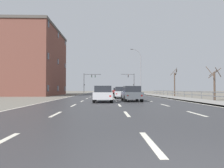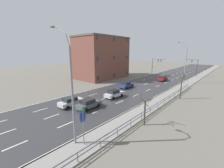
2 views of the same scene
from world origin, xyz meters
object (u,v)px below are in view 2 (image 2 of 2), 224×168
(car_far_left, at_px, (71,102))
(brick_building, at_px, (102,58))
(street_lamp_foreground, at_px, (71,90))
(car_far_right, at_px, (114,94))
(traffic_signal_right, at_px, (195,66))
(car_distant, at_px, (126,85))
(street_lamp_midground, at_px, (185,64))
(car_near_left, at_px, (88,104))
(highway_sign, at_px, (83,123))
(traffic_signal_left, at_px, (155,63))
(car_mid_centre, at_px, (163,78))

(car_far_left, bearing_deg, brick_building, 124.02)
(street_lamp_foreground, distance_m, car_far_right, 15.81)
(street_lamp_foreground, bearing_deg, traffic_signal_right, 90.24)
(car_distant, xyz_separation_m, brick_building, (-14.76, 6.43, 6.00))
(street_lamp_midground, distance_m, car_far_right, 23.88)
(car_far_left, distance_m, brick_building, 27.73)
(car_near_left, height_order, brick_building, brick_building)
(traffic_signal_right, bearing_deg, highway_sign, -88.63)
(highway_sign, bearing_deg, traffic_signal_left, 107.30)
(street_lamp_foreground, xyz_separation_m, street_lamp_midground, (0.03, 36.20, 0.14))
(highway_sign, distance_m, brick_building, 37.35)
(traffic_signal_left, xyz_separation_m, car_far_left, (5.24, -42.94, -3.39))
(street_lamp_foreground, relative_size, car_far_right, 2.68)
(street_lamp_midground, height_order, car_distant, street_lamp_midground)
(car_near_left, xyz_separation_m, car_distant, (-3.23, 14.82, 0.00))
(car_distant, relative_size, brick_building, 0.24)
(traffic_signal_right, relative_size, car_near_left, 1.51)
(traffic_signal_left, relative_size, car_mid_centre, 1.45)
(highway_sign, relative_size, traffic_signal_left, 0.61)
(street_lamp_foreground, relative_size, traffic_signal_right, 1.78)
(street_lamp_midground, xyz_separation_m, car_near_left, (-5.86, -29.45, -4.74))
(street_lamp_foreground, relative_size, street_lamp_midground, 0.98)
(car_far_right, bearing_deg, car_near_left, -83.72)
(street_lamp_foreground, distance_m, brick_building, 36.79)
(traffic_signal_right, relative_size, car_far_right, 1.51)
(traffic_signal_left, height_order, car_mid_centre, traffic_signal_left)
(street_lamp_midground, relative_size, car_distant, 2.74)
(street_lamp_foreground, relative_size, car_far_left, 2.71)
(car_mid_centre, distance_m, car_far_right, 22.54)
(car_near_left, bearing_deg, car_far_right, 93.12)
(street_lamp_midground, xyz_separation_m, traffic_signal_left, (-14.01, 12.25, -1.35))
(highway_sign, height_order, car_distant, highway_sign)
(brick_building, bearing_deg, car_near_left, -49.76)
(car_near_left, bearing_deg, street_lamp_foreground, -50.82)
(traffic_signal_left, height_order, car_far_left, traffic_signal_left)
(street_lamp_foreground, bearing_deg, car_far_left, 147.72)
(street_lamp_midground, relative_size, car_far_left, 2.77)
(highway_sign, distance_m, car_mid_centre, 36.49)
(street_lamp_foreground, height_order, traffic_signal_right, street_lamp_foreground)
(car_mid_centre, height_order, brick_building, brick_building)
(street_lamp_foreground, xyz_separation_m, traffic_signal_right, (-0.21, 50.36, -1.38))
(traffic_signal_right, xyz_separation_m, car_far_left, (-8.53, -44.84, -3.23))
(street_lamp_foreground, bearing_deg, car_distant, 112.78)
(street_lamp_midground, distance_m, traffic_signal_right, 14.24)
(street_lamp_midground, xyz_separation_m, car_far_right, (-6.44, -22.51, -4.74))
(highway_sign, distance_m, traffic_signal_left, 50.34)
(car_distant, xyz_separation_m, car_mid_centre, (3.18, 14.66, 0.00))
(highway_sign, height_order, car_far_left, highway_sign)
(street_lamp_foreground, bearing_deg, car_mid_centre, 99.22)
(traffic_signal_left, xyz_separation_m, car_near_left, (8.15, -41.70, -3.39))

